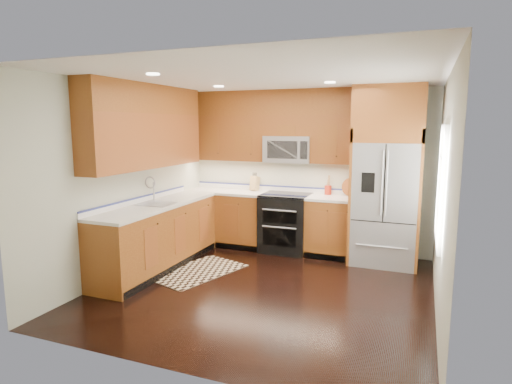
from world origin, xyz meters
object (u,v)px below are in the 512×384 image
at_px(refrigerator, 387,176).
at_px(rug, 198,271).
at_px(knife_block, 255,183).
at_px(utensil_crock, 328,188).
at_px(range, 286,223).

height_order(refrigerator, rug, refrigerator).
bearing_deg(knife_block, refrigerator, -6.42).
height_order(rug, utensil_crock, utensil_crock).
bearing_deg(knife_block, rug, -97.89).
xyz_separation_m(range, knife_block, (-0.62, 0.21, 0.60)).
bearing_deg(rug, utensil_crock, 66.17).
relative_size(rug, utensil_crock, 4.19).
distance_m(refrigerator, utensil_crock, 0.99).
relative_size(refrigerator, knife_block, 8.42).
distance_m(rug, utensil_crock, 2.45).
bearing_deg(refrigerator, knife_block, 173.58).
bearing_deg(refrigerator, utensil_crock, 163.26).
bearing_deg(knife_block, utensil_crock, 1.44).
bearing_deg(refrigerator, rug, -150.10).
height_order(range, knife_block, knife_block).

